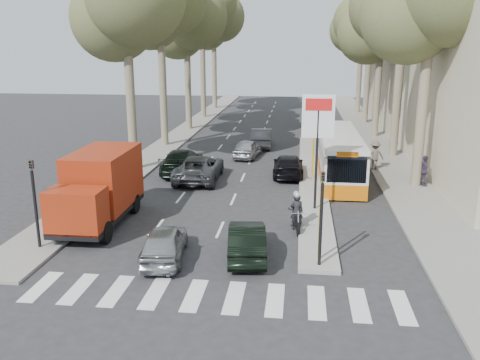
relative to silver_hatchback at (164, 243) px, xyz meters
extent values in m
plane|color=#28282B|center=(2.49, 1.33, -0.65)|extent=(120.00, 120.00, 0.00)
cube|color=gray|center=(11.09, 26.33, -0.59)|extent=(3.20, 70.00, 0.12)
cube|color=gray|center=(-5.51, 29.33, -0.59)|extent=(2.40, 64.00, 0.12)
cube|color=gray|center=(5.74, 12.33, -0.57)|extent=(1.50, 26.00, 0.16)
cube|color=#B7A88E|center=(17.99, 35.33, 7.35)|extent=(11.00, 20.00, 16.00)
cylinder|color=yellow|center=(5.74, 0.33, 1.10)|extent=(0.10, 0.10, 3.50)
cylinder|color=yellow|center=(5.74, 6.33, 1.10)|extent=(0.10, 0.10, 3.50)
cylinder|color=yellow|center=(5.74, 12.33, 1.10)|extent=(0.10, 0.10, 3.50)
cylinder|color=black|center=(5.74, 6.33, 1.95)|extent=(0.12, 0.12, 5.20)
cube|color=white|center=(5.74, 6.33, 3.95)|extent=(1.50, 0.10, 2.00)
cube|color=red|center=(5.74, 6.27, 4.50)|extent=(1.20, 0.02, 0.55)
cylinder|color=black|center=(5.74, -0.17, 0.95)|extent=(0.12, 0.12, 3.20)
imported|color=black|center=(5.74, -0.17, 2.45)|extent=(0.16, 0.41, 1.00)
cylinder|color=black|center=(-5.11, 0.33, 0.95)|extent=(0.12, 0.12, 3.20)
imported|color=black|center=(-5.11, 0.33, 2.45)|extent=(0.16, 0.41, 1.00)
cylinder|color=#6B604C|center=(-5.51, 13.33, 3.55)|extent=(0.56, 0.56, 8.40)
sphere|color=brown|center=(-6.51, 13.93, 8.65)|extent=(5.20, 5.20, 5.20)
cylinder|color=#6B604C|center=(-5.61, 21.33, 3.83)|extent=(0.56, 0.56, 8.96)
sphere|color=brown|center=(-6.61, 21.93, 9.27)|extent=(5.20, 5.20, 5.20)
cylinder|color=#6B604C|center=(-5.41, 29.33, 3.41)|extent=(0.56, 0.56, 8.12)
sphere|color=brown|center=(-6.41, 29.93, 8.34)|extent=(5.20, 5.20, 5.20)
sphere|color=brown|center=(-4.51, 28.53, 9.50)|extent=(5.80, 5.80, 5.80)
sphere|color=brown|center=(-5.21, 30.43, 10.66)|extent=(4.80, 4.80, 4.80)
cylinder|color=#6B604C|center=(-5.51, 37.33, 4.11)|extent=(0.56, 0.56, 9.52)
sphere|color=brown|center=(-6.51, 37.93, 9.89)|extent=(5.20, 5.20, 5.20)
sphere|color=brown|center=(-4.61, 36.53, 11.25)|extent=(5.80, 5.80, 5.80)
cylinder|color=#6B604C|center=(-5.61, 45.33, 3.69)|extent=(0.56, 0.56, 8.68)
sphere|color=brown|center=(-6.61, 45.93, 8.96)|extent=(5.20, 5.20, 5.20)
sphere|color=brown|center=(-4.71, 44.53, 10.20)|extent=(5.80, 5.80, 5.80)
sphere|color=brown|center=(-5.41, 46.43, 11.44)|extent=(4.80, 4.80, 4.80)
cylinder|color=#6B604C|center=(11.49, 11.33, 3.55)|extent=(0.56, 0.56, 8.40)
sphere|color=brown|center=(10.49, 11.93, 8.65)|extent=(5.20, 5.20, 5.20)
cylinder|color=#6B604C|center=(11.59, 19.33, 3.97)|extent=(0.56, 0.56, 9.24)
sphere|color=brown|center=(10.59, 19.93, 9.58)|extent=(5.20, 5.20, 5.20)
cylinder|color=#6B604C|center=(11.39, 27.33, 3.27)|extent=(0.56, 0.56, 7.84)
sphere|color=brown|center=(10.39, 27.93, 8.03)|extent=(5.20, 5.20, 5.20)
sphere|color=brown|center=(12.29, 26.53, 9.15)|extent=(5.80, 5.80, 5.80)
sphere|color=brown|center=(11.59, 28.43, 10.27)|extent=(4.80, 4.80, 4.80)
cylinder|color=#6B604C|center=(11.49, 35.33, 3.83)|extent=(0.56, 0.56, 8.96)
sphere|color=brown|center=(10.49, 35.93, 9.27)|extent=(5.20, 5.20, 5.20)
sphere|color=brown|center=(12.39, 34.53, 10.55)|extent=(5.80, 5.80, 5.80)
cylinder|color=#6B604C|center=(11.59, 43.33, 3.55)|extent=(0.56, 0.56, 8.40)
sphere|color=brown|center=(10.59, 43.93, 8.65)|extent=(5.20, 5.20, 5.20)
sphere|color=brown|center=(12.49, 42.53, 9.85)|extent=(5.80, 5.80, 5.80)
sphere|color=brown|center=(11.79, 44.43, 11.05)|extent=(4.80, 4.80, 4.80)
imported|color=#A1A4A8|center=(0.00, 0.00, 0.00)|extent=(1.97, 3.95, 1.29)
imported|color=black|center=(3.04, 0.65, 0.00)|extent=(1.81, 4.08, 1.30)
imported|color=#44464B|center=(-0.92, 11.49, 0.09)|extent=(2.55, 5.35, 1.47)
imported|color=black|center=(4.29, 13.04, 0.00)|extent=(1.89, 4.47, 1.29)
imported|color=#AEB1B7|center=(1.29, 17.92, 0.00)|extent=(2.02, 3.97, 1.30)
imported|color=#4F5056|center=(1.99, 21.89, 0.08)|extent=(1.72, 4.48, 1.46)
imported|color=black|center=(-2.33, 13.05, 0.10)|extent=(2.28, 5.21, 1.49)
cube|color=black|center=(-3.81, 3.31, -0.09)|extent=(2.28, 6.07, 0.25)
cylinder|color=black|center=(-4.80, 1.29, -0.19)|extent=(0.31, 0.91, 0.91)
cylinder|color=black|center=(-2.78, 1.31, -0.19)|extent=(0.31, 0.91, 0.91)
cylinder|color=black|center=(-4.84, 5.12, -0.19)|extent=(0.31, 0.91, 0.91)
cylinder|color=black|center=(-2.82, 5.14, -0.19)|extent=(0.31, 0.91, 0.91)
cube|color=maroon|center=(-3.79, 0.99, 0.82)|extent=(2.23, 1.43, 1.71)
cube|color=black|center=(-3.78, 0.34, 1.02)|extent=(2.02, 0.10, 0.91)
cube|color=maroon|center=(-3.82, 4.12, 1.32)|extent=(2.36, 4.26, 2.52)
cube|color=#D3650B|center=(7.29, 13.12, -0.15)|extent=(2.31, 10.32, 0.81)
cube|color=silver|center=(7.29, 13.12, 0.92)|extent=(2.31, 10.32, 1.34)
cube|color=black|center=(7.29, 13.12, 1.19)|extent=(2.33, 9.91, 0.76)
cube|color=silver|center=(7.29, 13.12, 1.91)|extent=(2.31, 10.32, 0.27)
cube|color=black|center=(7.32, 7.99, 1.06)|extent=(1.97, 0.07, 1.34)
cube|color=#D3650B|center=(7.32, 7.99, 1.85)|extent=(1.08, 0.07, 0.29)
cylinder|color=black|center=(6.31, 9.81, -0.24)|extent=(0.26, 0.86, 0.86)
cylinder|color=black|center=(8.31, 9.82, -0.24)|extent=(0.26, 0.86, 0.86)
cylinder|color=black|center=(6.27, 16.20, -0.24)|extent=(0.26, 0.86, 0.86)
cylinder|color=black|center=(8.27, 16.21, -0.24)|extent=(0.26, 0.86, 0.86)
cylinder|color=black|center=(4.97, 2.96, -0.34)|extent=(0.16, 0.61, 0.60)
cylinder|color=black|center=(4.81, 4.37, -0.34)|extent=(0.16, 0.61, 0.60)
cylinder|color=silver|center=(4.96, 3.03, 0.01)|extent=(0.10, 0.38, 0.75)
cube|color=black|center=(4.88, 3.71, -0.22)|extent=(0.29, 0.72, 0.28)
cube|color=black|center=(4.91, 3.52, 0.03)|extent=(0.33, 0.45, 0.21)
cube|color=black|center=(4.85, 3.99, -0.03)|extent=(0.33, 0.64, 0.11)
cylinder|color=silver|center=(4.96, 3.09, 0.31)|extent=(0.58, 0.10, 0.04)
imported|color=black|center=(4.88, 3.71, 0.19)|extent=(0.62, 0.44, 1.58)
imported|color=black|center=(4.84, 4.09, 0.14)|extent=(0.76, 0.48, 1.48)
sphere|color=#B2B2B7|center=(4.89, 3.67, 0.93)|extent=(0.26, 0.26, 0.26)
sphere|color=#B2B2B7|center=(4.84, 4.06, 0.88)|extent=(0.26, 0.26, 0.26)
imported|color=#41324C|center=(11.89, 11.23, 0.34)|extent=(0.58, 1.05, 1.73)
imported|color=brown|center=(9.69, 14.88, 0.38)|extent=(1.25, 0.74, 1.81)
camera|label=1|loc=(4.87, -17.20, 7.19)|focal=38.00mm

